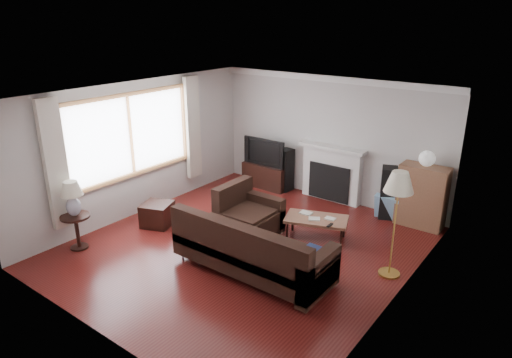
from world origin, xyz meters
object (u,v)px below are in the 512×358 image
Objects in this scene: floor_lamp at (394,225)px; sectional_sofa at (252,247)px; tv_stand at (267,175)px; bookshelf at (422,196)px; side_table at (77,232)px; coffee_table at (316,228)px.

sectional_sofa is at bearing -144.98° from floor_lamp.
tv_stand is 3.37m from bookshelf.
bookshelf is 5.91m from side_table.
tv_stand is at bearing 152.22° from floor_lamp.
bookshelf reaches higher than sectional_sofa.
tv_stand is at bearing -179.31° from bookshelf.
tv_stand is at bearing 78.92° from side_table.
coffee_table is (0.23, 1.48, -0.22)m from sectional_sofa.
coffee_table is (-1.22, -1.59, -0.36)m from bookshelf.
floor_lamp is at bearing 35.02° from sectional_sofa.
bookshelf reaches higher than tv_stand.
coffee_table is 1.58m from floor_lamp.
sectional_sofa is 2.05m from floor_lamp.
sectional_sofa reaches higher than coffee_table.
tv_stand is 1.02× the size of coffee_table.
bookshelf is 3.40m from sectional_sofa.
tv_stand is at bearing 122.14° from sectional_sofa.
bookshelf is (3.35, 0.04, 0.30)m from tv_stand.
tv_stand is at bearing 123.67° from coffee_table.
bookshelf is at bearing 64.76° from sectional_sofa.
sectional_sofa is (-1.45, -3.07, -0.14)m from bookshelf.
floor_lamp reaches higher than sectional_sofa.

